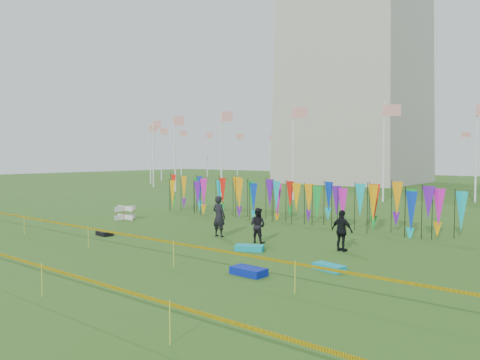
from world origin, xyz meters
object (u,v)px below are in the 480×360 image
Objects in this scene: person_left at (219,216)px; kite_bag_teal at (329,267)px; kite_bag_black at (105,233)px; box_kite at (125,213)px; kite_bag_blue at (249,271)px; kite_bag_turquoise at (249,248)px; person_mid at (258,225)px; person_right at (342,231)px.

kite_bag_teal is (7.00, -2.48, -0.84)m from person_left.
person_left is at bearing 35.80° from kite_bag_black.
box_kite reaches higher than kite_bag_teal.
kite_bag_blue is 1.06× the size of kite_bag_teal.
kite_bag_teal is at bearing 3.33° from kite_bag_black.
box_kite is 11.36m from kite_bag_turquoise.
kite_bag_teal is at bearing -12.23° from kite_bag_turquoise.
kite_bag_blue is 2.69m from kite_bag_teal.
kite_bag_turquoise is at bearing 110.74° from person_mid.
box_kite is at bearing 167.65° from kite_bag_teal.
kite_bag_blue reaches higher than kite_bag_teal.
person_right is at bearing -175.90° from person_left.
kite_bag_turquoise is at bearing 45.22° from person_right.
kite_bag_blue is at bearing 91.35° from person_right.
person_left is 3.55m from kite_bag_turquoise.
kite_bag_blue is at bearing -21.97° from box_kite.
person_mid is at bearing 17.73° from person_right.
kite_bag_black is 11.37m from kite_bag_teal.
kite_bag_blue is at bearing -128.61° from kite_bag_teal.
box_kite is at bearing 6.86° from person_right.
kite_bag_turquoise is at bearing 11.59° from kite_bag_black.
kite_bag_blue is (-0.59, -5.14, -0.69)m from person_right.
kite_bag_teal is at bearing -12.35° from box_kite.
person_mid reaches higher than box_kite.
person_right is (3.63, 0.63, 0.06)m from person_mid.
person_mid is (10.33, -0.88, 0.34)m from box_kite.
box_kite is 15.40m from kite_bag_teal.
person_left reaches higher than person_mid.
person_right is 1.46× the size of kite_bag_turquoise.
person_mid is at bearing 123.95° from kite_bag_blue.
kite_bag_teal is at bearing 159.13° from person_left.
person_left is 7.07m from kite_bag_blue.
kite_bag_black is at bearing 19.52° from person_mid.
person_right is 1.94× the size of kite_bag_black.
person_mid is 1.85m from kite_bag_turquoise.
kite_bag_turquoise is at bearing -12.39° from box_kite.
kite_bag_black is at bearing 34.47° from person_left.
kite_bag_blue is (2.28, -2.96, 0.01)m from kite_bag_turquoise.
kite_bag_teal is at bearing 117.54° from person_right.
box_kite is at bearing 133.02° from kite_bag_black.
kite_bag_turquoise is (-2.87, -2.19, -0.70)m from person_right.
person_right reaches higher than kite_bag_blue.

